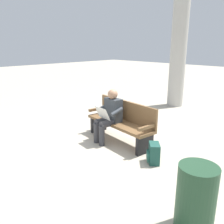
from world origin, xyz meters
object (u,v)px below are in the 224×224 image
Objects in this scene: person_seated at (109,114)px; support_pillar at (178,50)px; bench_near at (122,121)px; backpack at (154,153)px; trash_bin at (196,198)px.

support_pillar is (0.68, -3.92, 1.28)m from person_seated.
support_pillar reaches higher than person_seated.
bench_near is 4.87× the size of backpack.
support_pillar is (2.00, -4.07, 1.73)m from backpack.
backpack is (-1.32, 0.15, -0.44)m from person_seated.
support_pillar is at bearing -73.63° from person_seated.
bench_near is 0.48× the size of support_pillar.
backpack is at bearing -37.90° from trash_bin.
bench_near reaches higher than trash_bin.
backpack is at bearing 116.16° from support_pillar.
bench_near is 1.56× the size of person_seated.
bench_near is at bearing 102.88° from support_pillar.
backpack is 4.85m from support_pillar.
bench_near is 0.32m from person_seated.
trash_bin is at bearing 142.10° from backpack.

